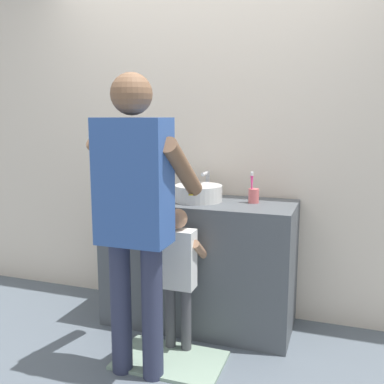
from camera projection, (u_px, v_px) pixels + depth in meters
The scene contains 9 objects.
ground_plane at pixel (184, 342), 2.87m from camera, with size 14.00×14.00×0.00m, color slate.
back_wall at pixel (213, 131), 3.22m from camera, with size 4.40×0.08×2.70m.
vanity_cabinet at pixel (199, 263), 3.08m from camera, with size 1.30×0.54×0.89m, color #4C5156.
sink_basin at pixel (198, 193), 2.97m from camera, with size 0.32×0.32×0.11m.
faucet at pixel (207, 185), 3.15m from camera, with size 0.18×0.14×0.18m.
toothbrush_cup at pixel (253, 195), 2.92m from camera, with size 0.07×0.07×0.21m.
bath_mat at pixel (170, 360), 2.64m from camera, with size 0.64×0.40×0.02m, color gray.
child_toddler at pixel (179, 267), 2.69m from camera, with size 0.28×0.28×0.91m.
adult_parent at pixel (135, 201), 2.37m from camera, with size 0.52×0.55×1.68m.
Camera 1 is at (0.92, -2.50, 1.46)m, focal length 41.15 mm.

